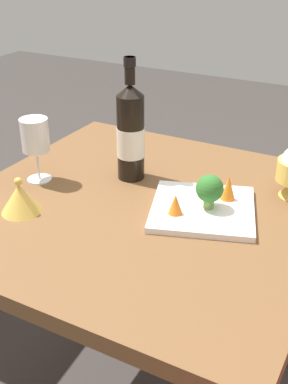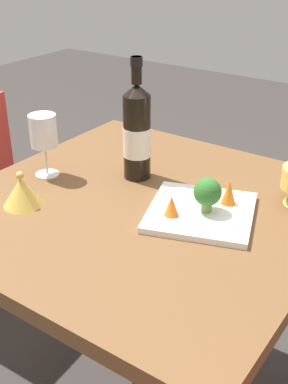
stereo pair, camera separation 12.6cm
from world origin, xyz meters
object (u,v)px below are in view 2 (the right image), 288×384
Objects in this scene: wine_bottle at (137,132)px; broccoli_floret at (207,193)px; carrot_garnish_left at (229,192)px; wine_glass at (43,132)px; serving_plate at (201,212)px; carrot_garnish_right at (171,206)px; rice_bowl_lid at (22,191)px.

wine_bottle is 3.93× the size of broccoli_floret.
wine_glass is at bearing -77.28° from carrot_garnish_left.
wine_glass is 0.56× the size of serving_plate.
carrot_garnish_right is (0.01, 0.43, -0.09)m from wine_glass.
serving_plate is at bearing 96.11° from wine_glass.
broccoli_floret is (-0.05, 0.49, -0.06)m from wine_glass.
wine_bottle is at bearing 154.75° from rice_bowl_lid.
carrot_garnish_left reaches higher than carrot_garnish_right.
rice_bowl_lid reaches higher than carrot_garnish_left.
wine_glass is at bearing -154.97° from rice_bowl_lid.
wine_glass reaches higher than carrot_garnish_left.
broccoli_floret is at bearing 96.02° from wine_glass.
broccoli_floret is at bearing 72.12° from wine_bottle.
rice_bowl_lid is 0.38m from carrot_garnish_right.
wine_glass is at bearing -83.98° from broccoli_floret.
serving_plate is at bearing 118.25° from rice_bowl_lid.
wine_bottle reaches higher than broccoli_floret.
rice_bowl_lid is 0.31× the size of serving_plate.
wine_bottle is 0.27m from carrot_garnish_right.
wine_bottle reaches higher than carrot_garnish_left.
wine_glass is 0.44m from carrot_garnish_right.
carrot_garnish_right is at bearing -41.99° from broccoli_floret.
wine_bottle is 0.26m from wine_glass.
rice_bowl_lid is 0.45m from serving_plate.
wine_glass is at bearing -57.60° from wine_bottle.
rice_bowl_lid is 1.59× the size of carrot_garnish_left.
broccoli_floret is (0.09, 0.27, -0.07)m from wine_bottle.
serving_plate is 0.09m from carrot_garnish_right.
carrot_garnish_right is at bearing -34.70° from serving_plate.
rice_bowl_lid is at bearing 25.03° from wine_glass.
carrot_garnish_right is at bearing 53.94° from wine_bottle.
broccoli_floret is at bearing 93.15° from serving_plate.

